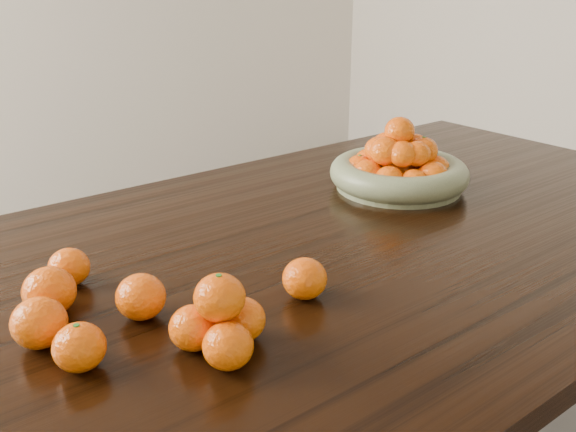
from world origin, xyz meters
TOP-DOWN VIEW (x-y plane):
  - dining_table at (0.00, 0.00)m, footprint 2.00×1.00m
  - fruit_bowl at (0.39, 0.12)m, footprint 0.31×0.31m
  - orange_pyramid at (-0.28, -0.18)m, footprint 0.12×0.13m
  - loose_orange_0 at (-0.43, -0.11)m, footprint 0.07×0.07m
  - loose_orange_1 at (-0.32, -0.04)m, footprint 0.07×0.07m
  - loose_orange_2 at (-0.10, -0.14)m, footprint 0.07×0.07m
  - loose_orange_3 at (-0.42, 0.05)m, footprint 0.08×0.08m
  - loose_orange_4 at (-0.45, -0.03)m, footprint 0.07×0.07m
  - loose_orange_5 at (-0.36, 0.12)m, footprint 0.06×0.06m

SIDE VIEW (x-z plane):
  - dining_table at x=0.00m, z-range 0.29..1.04m
  - loose_orange_5 at x=-0.36m, z-range 0.75..0.81m
  - loose_orange_0 at x=-0.43m, z-range 0.75..0.81m
  - loose_orange_2 at x=-0.10m, z-range 0.75..0.81m
  - loose_orange_1 at x=-0.32m, z-range 0.75..0.82m
  - loose_orange_4 at x=-0.45m, z-range 0.75..0.82m
  - loose_orange_3 at x=-0.42m, z-range 0.75..0.82m
  - orange_pyramid at x=-0.28m, z-range 0.74..0.85m
  - fruit_bowl at x=0.39m, z-range 0.72..0.88m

